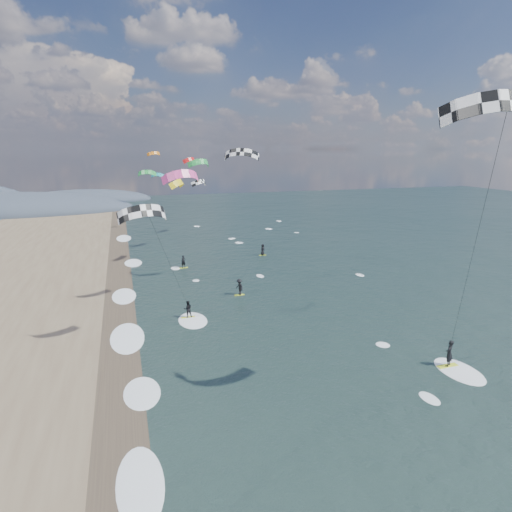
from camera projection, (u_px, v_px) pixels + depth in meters
name	position (u px, v px, depth m)	size (l,w,h in m)	color
ground	(333.00, 417.00, 25.24)	(260.00, 260.00, 0.00)	black
wet_sand_strip	(120.00, 367.00, 31.01)	(3.00, 240.00, 0.00)	#382D23
kitesurfer_near_a	(497.00, 164.00, 21.90)	(8.15, 8.75, 18.49)	#C9DD27
kitesurfer_near_b	(163.00, 250.00, 33.62)	(7.00, 8.51, 12.22)	#C9DD27
far_kitesurfers	(237.00, 270.00, 52.80)	(13.34, 17.36, 1.82)	#C9DD27
bg_kite_field	(181.00, 166.00, 71.18)	(13.81, 74.12, 6.68)	yellow
shoreline_surf	(135.00, 338.00, 35.76)	(2.40, 79.40, 0.11)	white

